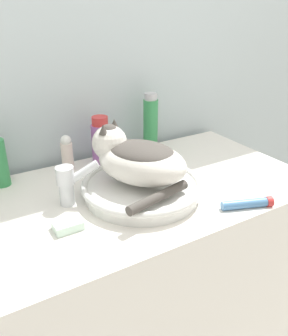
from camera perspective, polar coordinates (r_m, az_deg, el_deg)
The scene contains 10 objects.
wall_back at distance 1.37m, azimuth -8.80°, elevation 15.02°, with size 8.00×0.05×2.40m.
vanity_counter at distance 1.43m, azimuth -0.59°, elevation -19.04°, with size 1.14×0.63×0.88m.
sink_basin at distance 1.11m, azimuth -0.36°, elevation -3.16°, with size 0.38×0.38×0.05m.
cat at distance 1.07m, azimuth -1.16°, elevation 1.61°, with size 0.31×0.34×0.17m.
faucet at distance 1.06m, azimuth -11.96°, elevation -2.28°, with size 0.13×0.07×0.14m.
shampoo_bottle_tall at distance 1.41m, azimuth 1.06°, elevation 7.12°, with size 0.06×0.06×0.24m.
mouthwash_bottle at distance 1.32m, azimuth -6.93°, elevation 4.35°, with size 0.07×0.07×0.18m.
deodorant_stick at distance 1.29m, azimuth -12.25°, elevation 2.38°, with size 0.04×0.04×0.13m.
cream_tube at distance 1.09m, azimuth 16.33°, elevation -5.49°, with size 0.16×0.08×0.03m.
soap_bar at distance 0.98m, azimuth -12.15°, elevation -8.94°, with size 0.08×0.06×0.02m.
Camera 1 is at (-0.51, -0.57, 1.44)m, focal length 38.00 mm.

